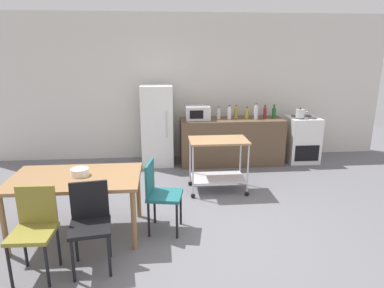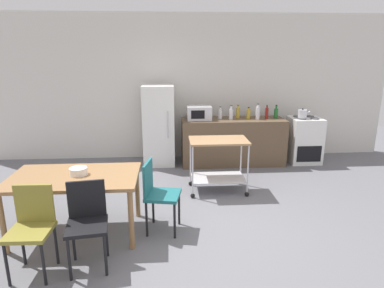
{
  "view_description": "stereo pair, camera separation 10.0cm",
  "coord_description": "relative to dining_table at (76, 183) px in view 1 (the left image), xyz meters",
  "views": [
    {
      "loc": [
        -0.45,
        -3.72,
        2.16
      ],
      "look_at": [
        -0.01,
        1.2,
        0.8
      ],
      "focal_mm": 31.42,
      "sensor_mm": 36.0,
      "label": 1
    },
    {
      "loc": [
        -0.35,
        -3.73,
        2.16
      ],
      "look_at": [
        -0.01,
        1.2,
        0.8
      ],
      "focal_mm": 31.42,
      "sensor_mm": 36.0,
      "label": 2
    }
  ],
  "objects": [
    {
      "name": "bottle_hot_sauce",
      "position": [
        2.67,
        2.53,
        0.33
      ],
      "size": [
        0.08,
        0.08,
        0.23
      ],
      "color": "gold",
      "rests_on": "kitchen_counter"
    },
    {
      "name": "bottle_soy_sauce",
      "position": [
        2.84,
        2.47,
        0.36
      ],
      "size": [
        0.08,
        0.08,
        0.3
      ],
      "color": "silver",
      "rests_on": "kitchen_counter"
    },
    {
      "name": "kitchen_counter",
      "position": [
        2.38,
        2.53,
        -0.22
      ],
      "size": [
        2.0,
        0.64,
        0.9
      ],
      "primitive_type": "cube",
      "color": "brown",
      "rests_on": "ground_plane"
    },
    {
      "name": "bottle_soda",
      "position": [
        2.32,
        2.51,
        0.34
      ],
      "size": [
        0.08,
        0.08,
        0.27
      ],
      "color": "silver",
      "rests_on": "kitchen_counter"
    },
    {
      "name": "chair_olive",
      "position": [
        -0.24,
        -0.72,
        -0.15
      ],
      "size": [
        0.41,
        0.41,
        0.89
      ],
      "rotation": [
        0.0,
        0.0,
        -0.03
      ],
      "color": "olive",
      "rests_on": "ground_plane"
    },
    {
      "name": "stove_oven",
      "position": [
        3.83,
        2.54,
        -0.22
      ],
      "size": [
        0.6,
        0.61,
        0.92
      ],
      "color": "white",
      "rests_on": "ground_plane"
    },
    {
      "name": "kitchen_cart",
      "position": [
        1.89,
        1.17,
        -0.1
      ],
      "size": [
        0.91,
        0.57,
        0.85
      ],
      "color": "#A37A51",
      "rests_on": "ground_plane"
    },
    {
      "name": "kettle",
      "position": [
        3.71,
        2.45,
        0.33
      ],
      "size": [
        0.24,
        0.17,
        0.19
      ],
      "color": "silver",
      "rests_on": "stove_oven"
    },
    {
      "name": "microwave",
      "position": [
        1.71,
        2.52,
        0.36
      ],
      "size": [
        0.46,
        0.35,
        0.26
      ],
      "color": "silver",
      "rests_on": "kitchen_counter"
    },
    {
      "name": "bottle_wine",
      "position": [
        3.03,
        2.52,
        0.34
      ],
      "size": [
        0.06,
        0.06,
        0.26
      ],
      "color": "maroon",
      "rests_on": "kitchen_counter"
    },
    {
      "name": "back_wall",
      "position": [
        1.48,
        3.13,
        0.78
      ],
      "size": [
        8.4,
        0.12,
        2.9
      ],
      "primitive_type": "cube",
      "color": "silver",
      "rests_on": "ground_plane"
    },
    {
      "name": "fruit_bowl",
      "position": [
        0.05,
        0.03,
        0.12
      ],
      "size": [
        0.21,
        0.21,
        0.09
      ],
      "primitive_type": "cylinder",
      "color": "white",
      "rests_on": "dining_table"
    },
    {
      "name": "chair_teal",
      "position": [
        0.98,
        0.0,
        -0.15
      ],
      "size": [
        0.47,
        0.47,
        0.89
      ],
      "rotation": [
        0.0,
        0.0,
        1.38
      ],
      "color": "#1E666B",
      "rests_on": "ground_plane"
    },
    {
      "name": "bottle_vinegar",
      "position": [
        3.22,
        2.55,
        0.33
      ],
      "size": [
        0.08,
        0.08,
        0.26
      ],
      "color": "#1E6628",
      "rests_on": "kitchen_counter"
    },
    {
      "name": "dining_table",
      "position": [
        0.0,
        0.0,
        0.0
      ],
      "size": [
        1.5,
        0.9,
        0.75
      ],
      "color": "olive",
      "rests_on": "ground_plane"
    },
    {
      "name": "chair_black",
      "position": [
        0.28,
        -0.65,
        -0.15
      ],
      "size": [
        0.45,
        0.45,
        0.89
      ],
      "rotation": [
        0.0,
        0.0,
        0.14
      ],
      "color": "black",
      "rests_on": "ground_plane"
    },
    {
      "name": "ground_plane",
      "position": [
        1.48,
        -0.07,
        -0.67
      ],
      "size": [
        12.0,
        12.0,
        0.0
      ],
      "primitive_type": "plane",
      "color": "slate"
    },
    {
      "name": "refrigerator",
      "position": [
        0.93,
        2.63,
        0.1
      ],
      "size": [
        0.6,
        0.63,
        1.55
      ],
      "color": "white",
      "rests_on": "ground_plane"
    },
    {
      "name": "bottle_sesame_oil",
      "position": [
        2.48,
        2.62,
        0.34
      ],
      "size": [
        0.07,
        0.07,
        0.26
      ],
      "color": "gold",
      "rests_on": "kitchen_counter"
    },
    {
      "name": "bottle_olive_oil",
      "position": [
        2.12,
        2.56,
        0.32
      ],
      "size": [
        0.07,
        0.07,
        0.24
      ],
      "color": "silver",
      "rests_on": "kitchen_counter"
    }
  ]
}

